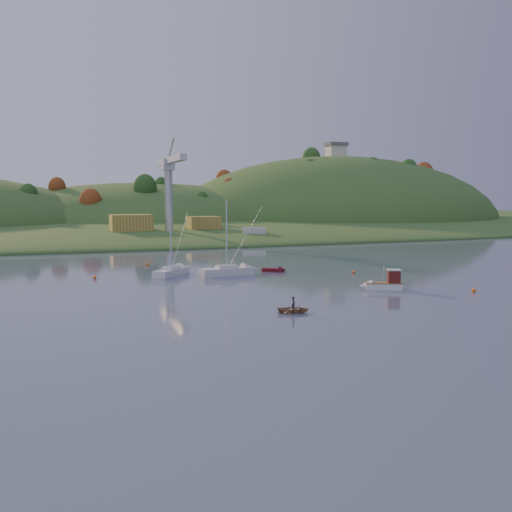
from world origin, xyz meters
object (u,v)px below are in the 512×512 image
object	(u,v)px
sailboat_far	(227,270)
sailboat_near	(171,271)
canoe	(293,309)
red_tender	(277,270)
fishing_boat	(381,284)

from	to	relation	value
sailboat_far	sailboat_near	bearing A→B (deg)	154.02
sailboat_far	canoe	bearing A→B (deg)	-100.79
sailboat_far	red_tender	xyz separation A→B (m)	(9.00, 1.22, -0.48)
fishing_boat	sailboat_near	xyz separation A→B (m)	(-22.91, 22.87, -0.08)
canoe	red_tender	world-z (taller)	red_tender
sailboat_far	canoe	world-z (taller)	sailboat_far
red_tender	fishing_boat	bearing A→B (deg)	-40.80
fishing_boat	sailboat_far	distance (m)	24.90
sailboat_near	canoe	xyz separation A→B (m)	(5.92, -32.54, -0.36)
fishing_boat	red_tender	world-z (taller)	fishing_boat
fishing_boat	red_tender	size ratio (longest dim) A/B	1.44
fishing_boat	sailboat_far	world-z (taller)	sailboat_far
red_tender	sailboat_near	bearing A→B (deg)	-151.58
sailboat_far	red_tender	world-z (taller)	sailboat_far
red_tender	canoe	bearing A→B (deg)	-76.00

